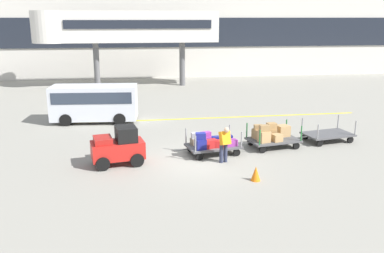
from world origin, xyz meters
name	(u,v)px	position (x,y,z in m)	size (l,w,h in m)	color
ground_plane	(199,161)	(0.00, 0.00, 0.00)	(120.00, 120.00, 0.00)	gray
apron_lead_line	(220,118)	(2.41, 7.49, 0.00)	(17.12, 0.20, 0.01)	yellow
terminal_building	(161,36)	(0.00, 25.98, 4.04)	(58.58, 2.51, 8.06)	beige
jet_bridge	(119,27)	(-3.88, 19.99, 5.05)	(15.54, 3.00, 6.41)	silver
baggage_tug	(118,147)	(-3.33, 0.01, 0.75)	(2.27, 1.58, 1.58)	red
baggage_cart_lead	(212,143)	(0.67, 0.78, 0.52)	(3.08, 1.82, 1.13)	#4C4C4F
baggage_cart_middle	(272,135)	(3.62, 1.45, 0.57)	(3.08, 1.82, 1.19)	#4C4C4F
baggage_cart_tail	(328,134)	(6.63, 1.98, 0.35)	(3.08, 1.82, 1.10)	#4C4C4F
baggage_handler	(225,143)	(1.00, -0.38, 0.87)	(0.51, 0.52, 1.56)	#2D334C
shuttle_van	(94,101)	(-4.96, 7.48, 1.23)	(4.92, 2.24, 2.10)	silver
safety_cone_near	(256,174)	(1.76, -2.43, 0.28)	(0.36, 0.36, 0.55)	orange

